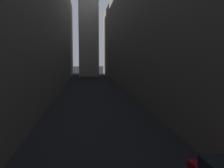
% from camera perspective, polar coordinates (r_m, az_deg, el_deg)
% --- Properties ---
extents(ground_plane, '(264.00, 264.00, 0.00)m').
position_cam_1_polar(ground_plane, '(40.91, -4.14, -2.22)').
color(ground_plane, black).
extents(building_block_left, '(15.59, 108.00, 23.76)m').
position_cam_1_polar(building_block_left, '(44.59, -22.18, 13.35)').
color(building_block_left, '#60594F').
rests_on(building_block_left, ground).
extents(building_block_right, '(15.80, 108.00, 20.68)m').
position_cam_1_polar(building_block_right, '(45.18, 13.28, 11.54)').
color(building_block_right, '#60594F').
rests_on(building_block_right, ground).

